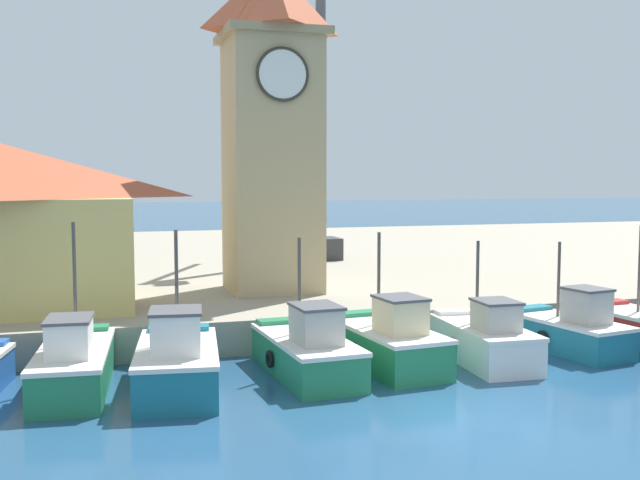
% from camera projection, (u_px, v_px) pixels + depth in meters
% --- Properties ---
extents(ground_plane, '(300.00, 300.00, 0.00)m').
position_uv_depth(ground_plane, '(473.00, 422.00, 17.59)').
color(ground_plane, navy).
extents(quay_wharf, '(120.00, 40.00, 1.15)m').
position_uv_depth(quay_wharf, '(245.00, 264.00, 44.14)').
color(quay_wharf, '#9E937F').
rests_on(quay_wharf, ground).
extents(fishing_boat_left_outer, '(2.26, 5.30, 4.51)m').
position_uv_depth(fishing_boat_left_outer, '(74.00, 364.00, 20.07)').
color(fishing_boat_left_outer, '#237A4C').
rests_on(fishing_boat_left_outer, ground).
extents(fishing_boat_left_inner, '(2.72, 5.00, 4.31)m').
position_uv_depth(fishing_boat_left_inner, '(177.00, 362.00, 20.00)').
color(fishing_boat_left_inner, '#196B7F').
rests_on(fishing_boat_left_inner, ground).
extents(fishing_boat_mid_left, '(2.27, 5.09, 3.96)m').
position_uv_depth(fishing_boat_mid_left, '(307.00, 351.00, 21.55)').
color(fishing_boat_mid_left, '#237A4C').
rests_on(fishing_boat_mid_left, ground).
extents(fishing_boat_center, '(2.44, 4.91, 4.05)m').
position_uv_depth(fishing_boat_center, '(388.00, 342.00, 22.53)').
color(fishing_boat_center, '#237A4C').
rests_on(fishing_boat_center, ground).
extents(fishing_boat_mid_right, '(2.13, 4.56, 3.74)m').
position_uv_depth(fishing_boat_mid_right, '(485.00, 339.00, 23.09)').
color(fishing_boat_mid_right, silver).
rests_on(fishing_boat_mid_right, ground).
extents(fishing_boat_right_inner, '(2.51, 4.46, 3.59)m').
position_uv_depth(fishing_boat_right_inner, '(570.00, 330.00, 24.53)').
color(fishing_boat_right_inner, '#196B7F').
rests_on(fishing_boat_right_inner, ground).
extents(clock_tower, '(3.99, 3.99, 14.57)m').
position_uv_depth(clock_tower, '(272.00, 120.00, 29.70)').
color(clock_tower, tan).
rests_on(clock_tower, quay_wharf).
extents(port_crane_near, '(2.99, 7.60, 19.06)m').
position_uv_depth(port_crane_near, '(321.00, 126.00, 40.91)').
color(port_crane_near, '#353539').
rests_on(port_crane_near, quay_wharf).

